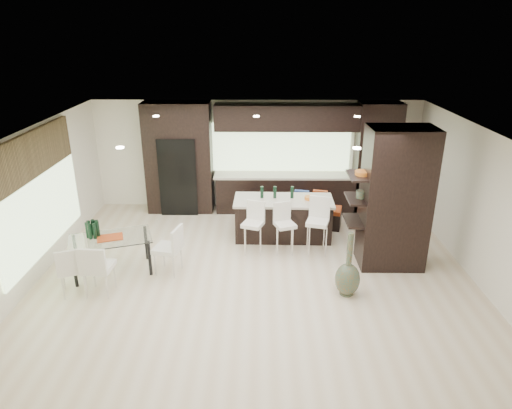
{
  "coord_description": "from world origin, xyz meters",
  "views": [
    {
      "loc": [
        0.08,
        -7.56,
        4.37
      ],
      "look_at": [
        0.0,
        0.6,
        1.15
      ],
      "focal_mm": 32.0,
      "sensor_mm": 36.0,
      "label": 1
    }
  ],
  "objects_px": {
    "chair_far": "(73,271)",
    "chair_end": "(168,252)",
    "floor_vase": "(349,264)",
    "chair_near": "(99,270)",
    "stool_mid": "(285,234)",
    "bench": "(314,216)",
    "stool_right": "(317,232)",
    "kitchen_island": "(283,218)",
    "dining_table": "(112,255)",
    "stool_left": "(253,233)"
  },
  "relations": [
    {
      "from": "chair_far",
      "to": "chair_end",
      "type": "bearing_deg",
      "value": 4.23
    },
    {
      "from": "floor_vase",
      "to": "chair_near",
      "type": "xyz_separation_m",
      "value": [
        -4.27,
        -0.0,
        -0.14
      ]
    },
    {
      "from": "stool_mid",
      "to": "bench",
      "type": "distance_m",
      "value": 1.57
    },
    {
      "from": "stool_right",
      "to": "bench",
      "type": "relative_size",
      "value": 0.77
    },
    {
      "from": "bench",
      "to": "kitchen_island",
      "type": "bearing_deg",
      "value": -126.21
    },
    {
      "from": "kitchen_island",
      "to": "floor_vase",
      "type": "height_order",
      "value": "floor_vase"
    },
    {
      "from": "kitchen_island",
      "to": "dining_table",
      "type": "bearing_deg",
      "value": -153.19
    },
    {
      "from": "stool_left",
      "to": "stool_right",
      "type": "height_order",
      "value": "stool_right"
    },
    {
      "from": "dining_table",
      "to": "kitchen_island",
      "type": "bearing_deg",
      "value": 6.94
    },
    {
      "from": "stool_mid",
      "to": "dining_table",
      "type": "relative_size",
      "value": 0.58
    },
    {
      "from": "bench",
      "to": "floor_vase",
      "type": "distance_m",
      "value": 2.95
    },
    {
      "from": "dining_table",
      "to": "stool_right",
      "type": "bearing_deg",
      "value": -7.09
    },
    {
      "from": "stool_left",
      "to": "dining_table",
      "type": "xyz_separation_m",
      "value": [
        -2.62,
        -0.82,
        -0.08
      ]
    },
    {
      "from": "stool_left",
      "to": "bench",
      "type": "distance_m",
      "value": 1.97
    },
    {
      "from": "stool_left",
      "to": "floor_vase",
      "type": "xyz_separation_m",
      "value": [
        1.65,
        -1.55,
        0.15
      ]
    },
    {
      "from": "floor_vase",
      "to": "chair_far",
      "type": "xyz_separation_m",
      "value": [
        -4.73,
        0.01,
        -0.16
      ]
    },
    {
      "from": "stool_left",
      "to": "stool_mid",
      "type": "xyz_separation_m",
      "value": [
        0.65,
        0.0,
        -0.01
      ]
    },
    {
      "from": "kitchen_island",
      "to": "chair_far",
      "type": "relative_size",
      "value": 2.5
    },
    {
      "from": "stool_left",
      "to": "chair_far",
      "type": "bearing_deg",
      "value": -133.22
    },
    {
      "from": "dining_table",
      "to": "chair_far",
      "type": "bearing_deg",
      "value": -141.1
    },
    {
      "from": "dining_table",
      "to": "stool_left",
      "type": "bearing_deg",
      "value": -1.28
    },
    {
      "from": "bench",
      "to": "dining_table",
      "type": "relative_size",
      "value": 0.84
    },
    {
      "from": "kitchen_island",
      "to": "dining_table",
      "type": "xyz_separation_m",
      "value": [
        -3.27,
        -1.57,
        -0.09
      ]
    },
    {
      "from": "stool_left",
      "to": "chair_far",
      "type": "relative_size",
      "value": 1.03
    },
    {
      "from": "chair_far",
      "to": "floor_vase",
      "type": "bearing_deg",
      "value": -21.48
    },
    {
      "from": "stool_left",
      "to": "floor_vase",
      "type": "height_order",
      "value": "floor_vase"
    },
    {
      "from": "stool_right",
      "to": "bench",
      "type": "distance_m",
      "value": 1.41
    },
    {
      "from": "floor_vase",
      "to": "chair_end",
      "type": "distance_m",
      "value": 3.31
    },
    {
      "from": "kitchen_island",
      "to": "chair_far",
      "type": "xyz_separation_m",
      "value": [
        -3.73,
        -2.29,
        -0.02
      ]
    },
    {
      "from": "stool_mid",
      "to": "kitchen_island",
      "type": "bearing_deg",
      "value": 69.55
    },
    {
      "from": "stool_left",
      "to": "floor_vase",
      "type": "bearing_deg",
      "value": -23.03
    },
    {
      "from": "chair_near",
      "to": "chair_far",
      "type": "relative_size",
      "value": 1.05
    },
    {
      "from": "dining_table",
      "to": "chair_far",
      "type": "distance_m",
      "value": 0.86
    },
    {
      "from": "stool_right",
      "to": "chair_far",
      "type": "bearing_deg",
      "value": -145.02
    },
    {
      "from": "chair_end",
      "to": "dining_table",
      "type": "bearing_deg",
      "value": 103.96
    },
    {
      "from": "floor_vase",
      "to": "chair_near",
      "type": "bearing_deg",
      "value": -179.99
    },
    {
      "from": "chair_near",
      "to": "chair_end",
      "type": "distance_m",
      "value": 1.28
    },
    {
      "from": "stool_right",
      "to": "floor_vase",
      "type": "bearing_deg",
      "value": -61.26
    },
    {
      "from": "dining_table",
      "to": "chair_far",
      "type": "height_order",
      "value": "chair_far"
    },
    {
      "from": "kitchen_island",
      "to": "bench",
      "type": "distance_m",
      "value": 0.99
    },
    {
      "from": "dining_table",
      "to": "chair_near",
      "type": "relative_size",
      "value": 1.65
    },
    {
      "from": "stool_right",
      "to": "chair_end",
      "type": "relative_size",
      "value": 1.1
    },
    {
      "from": "chair_far",
      "to": "dining_table",
      "type": "bearing_deg",
      "value": 36.21
    },
    {
      "from": "floor_vase",
      "to": "stool_right",
      "type": "bearing_deg",
      "value": 102.96
    },
    {
      "from": "bench",
      "to": "chair_end",
      "type": "height_order",
      "value": "chair_end"
    },
    {
      "from": "stool_right",
      "to": "chair_far",
      "type": "relative_size",
      "value": 1.12
    },
    {
      "from": "stool_mid",
      "to": "stool_right",
      "type": "relative_size",
      "value": 0.9
    },
    {
      "from": "stool_right",
      "to": "chair_near",
      "type": "relative_size",
      "value": 1.07
    },
    {
      "from": "stool_right",
      "to": "floor_vase",
      "type": "xyz_separation_m",
      "value": [
        0.35,
        -1.54,
        0.11
      ]
    },
    {
      "from": "stool_mid",
      "to": "chair_near",
      "type": "relative_size",
      "value": 0.96
    }
  ]
}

